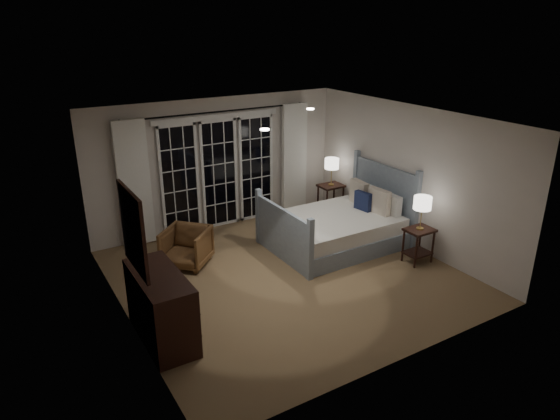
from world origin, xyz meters
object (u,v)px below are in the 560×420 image
bed (338,227)px  dresser (161,307)px  nightstand_right (331,195)px  lamp_right (332,164)px  nightstand_left (419,240)px  armchair (186,247)px  lamp_left (423,203)px

bed → dresser: (-3.64, -1.13, 0.12)m
nightstand_right → lamp_right: lamp_right is taller
nightstand_left → dresser: dresser is taller
lamp_right → dresser: bearing=-151.3°
nightstand_right → armchair: armchair is taller
nightstand_right → lamp_right: bearing=153.4°
lamp_right → armchair: bearing=-169.2°
armchair → dresser: size_ratio=0.55×
bed → nightstand_left: (0.72, -1.25, 0.06)m
nightstand_right → armchair: size_ratio=0.90×
nightstand_left → nightstand_right: 2.54m
bed → lamp_left: bed is taller
dresser → nightstand_right: bearing=28.7°
nightstand_right → dresser: size_ratio=0.50×
bed → dresser: 3.82m
dresser → armchair: bearing=60.2°
lamp_right → dresser: (-4.43, -2.42, -0.63)m
bed → dresser: bearing=-162.8°
bed → armchair: bed is taller
nightstand_left → lamp_left: lamp_left is taller
lamp_left → armchair: lamp_left is taller
bed → nightstand_left: 1.44m
lamp_left → dresser: (-4.36, 0.12, -0.59)m
lamp_left → dresser: size_ratio=0.44×
armchair → dresser: (-1.01, -1.77, 0.13)m
bed → lamp_left: 1.61m
armchair → dresser: dresser is taller
nightstand_left → dresser: 4.37m
nightstand_right → bed: bearing=-121.4°
nightstand_left → nightstand_right: (0.07, 2.54, 0.03)m
lamp_right → armchair: lamp_right is taller
nightstand_left → nightstand_right: size_ratio=0.94×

